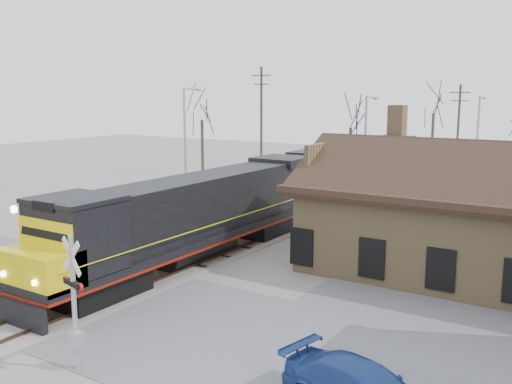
# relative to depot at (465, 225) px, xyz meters

# --- Properties ---
(ground) EXTENTS (140.00, 140.00, 0.00)m
(ground) POSITION_rel_depot_xyz_m (-11.99, -12.00, -2.41)
(ground) COLOR gray
(ground) RESTS_ON ground
(road) EXTENTS (60.00, 9.00, 0.03)m
(road) POSITION_rel_depot_xyz_m (-11.99, -12.00, -2.39)
(road) COLOR #5C5C61
(road) RESTS_ON ground
(track_main) EXTENTS (3.40, 90.00, 0.24)m
(track_main) POSITION_rel_depot_xyz_m (-11.99, 3.00, -2.34)
(track_main) COLOR gray
(track_main) RESTS_ON ground
(track_siding) EXTENTS (3.40, 90.00, 0.24)m
(track_siding) POSITION_rel_depot_xyz_m (-16.49, 3.00, -2.34)
(track_siding) COLOR gray
(track_siding) RESTS_ON ground
(depot) EXTENTS (15.20, 9.31, 7.90)m
(depot) POSITION_rel_depot_xyz_m (0.00, 0.00, 0.00)
(depot) COLOR #9B7D50
(depot) RESTS_ON ground
(locomotive_lead) EXTENTS (3.06, 20.50, 4.55)m
(locomotive_lead) POSITION_rel_depot_xyz_m (-11.99, -5.78, -0.02)
(locomotive_lead) COLOR black
(locomotive_lead) RESTS_ON ground
(locomotive_trailing) EXTENTS (3.06, 20.50, 4.31)m
(locomotive_trailing) POSITION_rel_depot_xyz_m (-11.99, 15.00, -0.02)
(locomotive_trailing) COLOR black
(locomotive_trailing) RESTS_ON ground
(crossbuck_near) EXTENTS (1.21, 0.37, 4.28)m
(crossbuck_near) POSITION_rel_depot_xyz_m (-7.83, -16.27, -0.41)
(crossbuck_near) COLOR #A5A8AD
(crossbuck_near) RESTS_ON ground
(crossbuck_far) EXTENTS (1.03, 0.27, 3.60)m
(crossbuck_far) POSITION_rel_depot_xyz_m (-17.80, -7.68, -0.69)
(crossbuck_far) COLOR #A5A8AD
(crossbuck_far) RESTS_ON ground
(streetlight_a) EXTENTS (0.25, 2.04, 8.89)m
(streetlight_a) POSITION_rel_depot_xyz_m (-20.40, 4.37, 2.58)
(streetlight_a) COLOR #A5A8AD
(streetlight_a) RESTS_ON ground
(streetlight_b) EXTENTS (0.25, 2.04, 8.33)m
(streetlight_b) POSITION_rel_depot_xyz_m (-8.25, 8.02, 2.29)
(streetlight_b) COLOR #A5A8AD
(streetlight_b) RESTS_ON ground
(streetlight_c) EXTENTS (0.25, 2.04, 8.26)m
(streetlight_c) POSITION_rel_depot_xyz_m (-3.89, 20.66, 2.25)
(streetlight_c) COLOR #A5A8AD
(streetlight_c) RESTS_ON ground
(utility_pole_a) EXTENTS (2.00, 0.24, 10.90)m
(utility_pole_a) POSITION_rel_depot_xyz_m (-22.50, 17.78, 3.28)
(utility_pole_a) COLOR #382D23
(utility_pole_a) RESTS_ON ground
(utility_pole_b) EXTENTS (2.00, 0.24, 9.35)m
(utility_pole_b) POSITION_rel_depot_xyz_m (-8.00, 31.53, 2.49)
(utility_pole_b) COLOR #382D23
(utility_pole_b) RESTS_ON ground
(tree_a) EXTENTS (3.88, 3.88, 9.50)m
(tree_a) POSITION_rel_depot_xyz_m (-30.45, 19.03, 4.35)
(tree_a) COLOR #382D23
(tree_a) RESTS_ON ground
(tree_b) EXTENTS (3.45, 3.45, 8.45)m
(tree_b) POSITION_rel_depot_xyz_m (-16.44, 24.44, 3.60)
(tree_b) COLOR #382D23
(tree_b) RESTS_ON ground
(tree_c) EXTENTS (4.22, 4.22, 10.35)m
(tree_c) POSITION_rel_depot_xyz_m (-11.77, 36.10, 4.96)
(tree_c) COLOR #382D23
(tree_c) RESTS_ON ground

